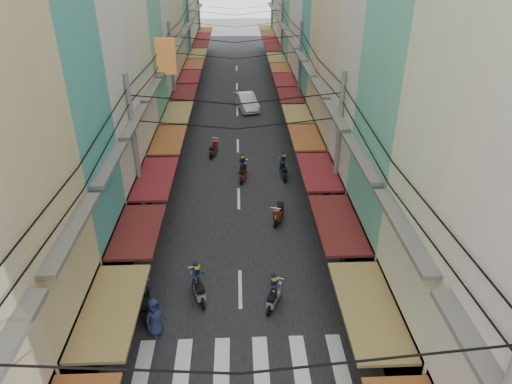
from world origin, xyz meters
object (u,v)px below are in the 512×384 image
object	(u,v)px
bicycle	(356,262)
market_umbrella	(404,244)
white_car	(247,109)
traffic_sign	(379,279)

from	to	relation	value
bicycle	market_umbrella	distance (m)	3.02
market_umbrella	bicycle	bearing A→B (deg)	131.52
white_car	bicycle	world-z (taller)	white_car
white_car	traffic_sign	xyz separation A→B (m)	(4.27, -26.96, 2.34)
traffic_sign	white_car	bearing A→B (deg)	99.01
traffic_sign	market_umbrella	bearing A→B (deg)	53.94
market_umbrella	traffic_sign	xyz separation A→B (m)	(-1.80, -2.47, 0.24)
white_car	bicycle	xyz separation A→B (m)	(4.63, -22.86, 0.00)
traffic_sign	bicycle	bearing A→B (deg)	84.98
white_car	traffic_sign	distance (m)	27.40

